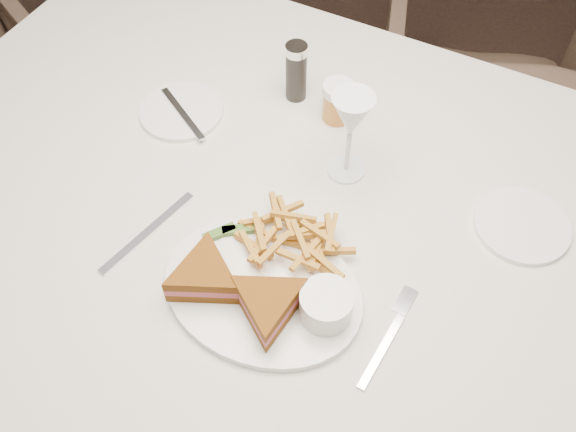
{
  "coord_description": "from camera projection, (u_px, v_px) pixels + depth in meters",
  "views": [
    {
      "loc": [
        0.66,
        -0.45,
        1.62
      ],
      "look_at": [
        0.35,
        0.07,
        0.8
      ],
      "focal_mm": 40.0,
      "sensor_mm": 36.0,
      "label": 1
    }
  ],
  "objects": [
    {
      "name": "chair_far",
      "position": [
        488.0,
        89.0,
        1.89
      ],
      "size": [
        0.82,
        0.79,
        0.66
      ],
      "primitive_type": "imported",
      "rotation": [
        0.0,
        0.0,
        3.53
      ],
      "color": "#46362B",
      "rests_on": "ground"
    },
    {
      "name": "ground",
      "position": [
        166.0,
        355.0,
        1.74
      ],
      "size": [
        5.0,
        5.0,
        0.0
      ],
      "primitive_type": "plane",
      "color": "black",
      "rests_on": "ground"
    },
    {
      "name": "table_setting",
      "position": [
        290.0,
        230.0,
        1.03
      ],
      "size": [
        0.81,
        0.58,
        0.18
      ],
      "color": "white",
      "rests_on": "table"
    },
    {
      "name": "table",
      "position": [
        300.0,
        316.0,
        1.39
      ],
      "size": [
        1.64,
        1.15,
        0.75
      ],
      "primitive_type": "cube",
      "rotation": [
        0.0,
        0.0,
        0.07
      ],
      "color": "silver",
      "rests_on": "ground"
    }
  ]
}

